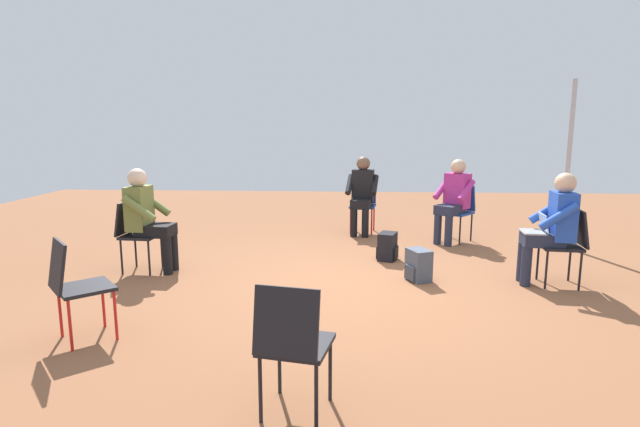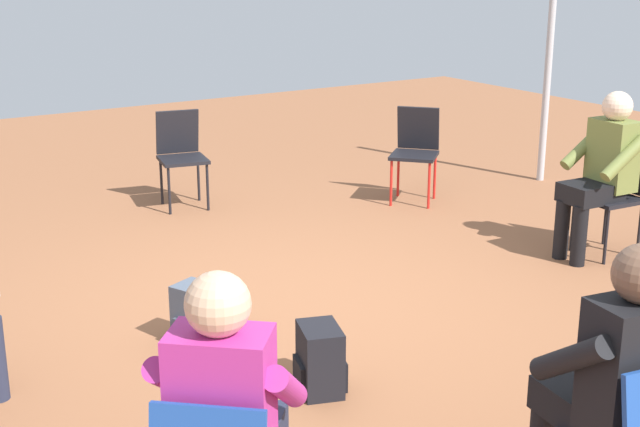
{
  "view_description": "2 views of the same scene",
  "coord_description": "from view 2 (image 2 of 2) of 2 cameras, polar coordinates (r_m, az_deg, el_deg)",
  "views": [
    {
      "loc": [
        0.03,
        5.31,
        1.74
      ],
      "look_at": [
        0.33,
        0.03,
        0.8
      ],
      "focal_mm": 28.0,
      "sensor_mm": 36.0,
      "label": 1
    },
    {
      "loc": [
        -2.76,
        -4.6,
        2.23
      ],
      "look_at": [
        -0.08,
        -0.39,
        0.74
      ],
      "focal_mm": 50.0,
      "sensor_mm": 36.0,
      "label": 2
    }
  ],
  "objects": [
    {
      "name": "chair_north",
      "position": [
        8.0,
        -8.89,
        3.95
      ],
      "size": [
        0.47,
        0.51,
        0.85
      ],
      "rotation": [
        0.0,
        0.0,
        2.94
      ],
      "color": "black",
      "rests_on": "ground"
    },
    {
      "name": "person_in_olive",
      "position": [
        6.85,
        17.63,
        2.9
      ],
      "size": [
        0.54,
        0.52,
        1.24
      ],
      "rotation": [
        0.0,
        0.0,
        1.5
      ],
      "color": "black",
      "rests_on": "ground"
    },
    {
      "name": "person_in_black",
      "position": [
        3.57,
        18.24,
        -9.78
      ],
      "size": [
        0.55,
        0.56,
        1.24
      ],
      "rotation": [
        0.0,
        0.0,
        -0.16
      ],
      "color": "black",
      "rests_on": "ground"
    },
    {
      "name": "chair_northeast",
      "position": [
        8.12,
        6.14,
        4.24
      ],
      "size": [
        0.59,
        0.58,
        0.85
      ],
      "rotation": [
        0.0,
        0.0,
        2.3
      ],
      "color": "black",
      "rests_on": "ground"
    },
    {
      "name": "chair_east",
      "position": [
        7.01,
        18.44,
        1.46
      ],
      "size": [
        0.46,
        0.43,
        0.85
      ],
      "rotation": [
        0.0,
        0.0,
        1.5
      ],
      "color": "black",
      "rests_on": "ground"
    },
    {
      "name": "person_in_magenta",
      "position": [
        3.17,
        -5.84,
        -12.44
      ],
      "size": [
        0.63,
        0.63,
        1.24
      ],
      "rotation": [
        0.0,
        0.0,
        -0.72
      ],
      "color": "#23283D",
      "rests_on": "ground"
    },
    {
      "name": "backpack_near_laptop_user",
      "position": [
        4.69,
        0.0,
        -9.56
      ],
      "size": [
        0.3,
        0.33,
        0.36
      ],
      "rotation": [
        0.0,
        0.0,
        4.39
      ],
      "color": "black",
      "rests_on": "ground"
    },
    {
      "name": "tent_pole_near",
      "position": [
        8.96,
        14.44,
        9.61
      ],
      "size": [
        0.07,
        0.07,
        2.42
      ],
      "primitive_type": "cylinder",
      "color": "#B2B2B7",
      "rests_on": "ground"
    },
    {
      "name": "ground_plane",
      "position": [
        5.81,
        -1.41,
        -5.94
      ],
      "size": [
        15.52,
        15.52,
        0.0
      ],
      "primitive_type": "plane",
      "color": "brown"
    },
    {
      "name": "backpack_by_empty_chair",
      "position": [
        5.27,
        -7.72,
        -6.7
      ],
      "size": [
        0.31,
        0.34,
        0.36
      ],
      "rotation": [
        0.0,
        0.0,
        1.99
      ],
      "color": "#475160",
      "rests_on": "ground"
    }
  ]
}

